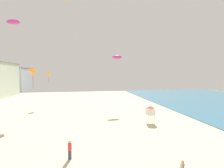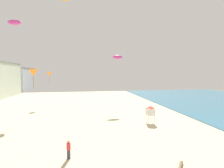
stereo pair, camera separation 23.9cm
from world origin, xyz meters
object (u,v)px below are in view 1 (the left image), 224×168
Objects in this scene: driftwood_log at (182,166)px; kite_orange_delta at (33,73)px; kite_orange_delta_2 at (48,74)px; kite_magenta_parafoil at (13,22)px; lifeguard_stand at (150,111)px; kite_flyer at (70,149)px; kite_magenta_parafoil_2 at (117,57)px.

kite_orange_delta is (-15.42, 16.43, 7.41)m from driftwood_log.
kite_magenta_parafoil is at bearing -173.75° from kite_orange_delta_2.
lifeguard_stand is 33.25m from kite_magenta_parafoil.
kite_flyer is 0.60× the size of kite_magenta_parafoil.
kite_magenta_parafoil_2 reaches higher than kite_flyer.
kite_flyer is at bearing -74.91° from kite_orange_delta_2.
kite_magenta_parafoil is (-21.99, 26.86, 18.24)m from driftwood_log.
kite_orange_delta is at bearing -155.26° from kite_magenta_parafoil_2.
driftwood_log is 23.72m from kite_orange_delta.
lifeguard_stand is 19.33m from kite_orange_delta.
lifeguard_stand is 0.93× the size of kite_magenta_parafoil.
kite_orange_delta_2 is (6.66, 0.73, -11.06)m from kite_magenta_parafoil.
kite_flyer is at bearing -63.54° from kite_orange_delta.
kite_orange_delta reaches higher than kite_orange_delta_2.
kite_magenta_parafoil is (-13.32, 24.01, 17.44)m from kite_flyer.
kite_flyer is at bearing -161.51° from lifeguard_stand.
driftwood_log is 32.37m from kite_orange_delta_2.
kite_flyer is at bearing -60.97° from kite_magenta_parafoil.
lifeguard_stand is 0.81× the size of kite_orange_delta.
kite_magenta_parafoil is at bearing 129.31° from driftwood_log.
kite_orange_delta is at bearing 133.19° from driftwood_log.
kite_magenta_parafoil_2 reaches higher than kite_orange_delta.
kite_flyer is 0.64× the size of lifeguard_stand.
lifeguard_stand is at bearing 78.36° from driftwood_log.
kite_orange_delta_2 is at bearing 89.56° from kite_orange_delta.
kite_magenta_parafoil_2 is (15.21, 7.01, 3.46)m from kite_orange_delta.
lifeguard_stand is 24.62m from kite_orange_delta_2.
kite_flyer is 1.06× the size of driftwood_log.
kite_orange_delta is (-17.76, 5.08, 5.69)m from lifeguard_stand.
kite_magenta_parafoil reaches higher than kite_orange_delta.
kite_orange_delta_2 is (0.08, 11.17, -0.23)m from kite_orange_delta.
lifeguard_stand is at bearing -32.53° from kite_magenta_parafoil.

